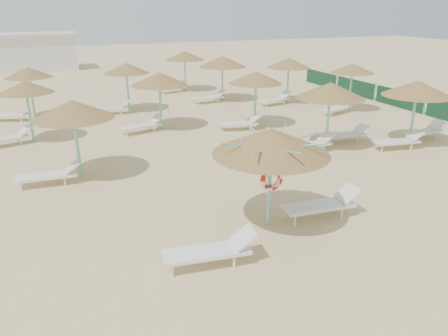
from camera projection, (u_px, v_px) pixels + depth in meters
name	position (u px, v px, depth m)	size (l,w,h in m)	color
ground	(260.00, 224.00, 11.96)	(120.00, 120.00, 0.00)	#D6BB82
main_palapa	(271.00, 142.00, 11.08)	(3.04, 3.04, 2.72)	#74C9B7
lounger_main_a	(213.00, 250.00, 9.98)	(2.21, 0.88, 0.78)	white
lounger_main_b	(323.00, 204.00, 12.25)	(2.24, 0.82, 0.80)	white
palapa_field	(217.00, 75.00, 21.84)	(19.79, 18.37, 2.72)	#74C9B7
service_hut	(29.00, 52.00, 39.65)	(8.40, 4.40, 3.25)	silver
windbreak_fence	(400.00, 99.00, 25.35)	(0.08, 19.84, 1.10)	#184A32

